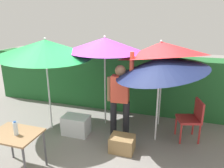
{
  "coord_description": "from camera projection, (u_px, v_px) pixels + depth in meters",
  "views": [
    {
      "loc": [
        1.4,
        -4.11,
        2.55
      ],
      "look_at": [
        0.0,
        0.3,
        1.1
      ],
      "focal_mm": 35.08,
      "sensor_mm": 36.0,
      "label": 1
    }
  ],
  "objects": [
    {
      "name": "umbrella_yellow",
      "position": [
        160.0,
        65.0,
        4.18
      ],
      "size": [
        1.82,
        1.8,
        2.0
      ],
      "color": "silver",
      "rests_on": "ground_plane"
    },
    {
      "name": "crate_cardboard",
      "position": [
        122.0,
        144.0,
        4.28
      ],
      "size": [
        0.47,
        0.37,
        0.31
      ],
      "primitive_type": "cube",
      "color": "#9E7A4C",
      "rests_on": "ground_plane"
    },
    {
      "name": "folding_table",
      "position": [
        15.0,
        138.0,
        3.59
      ],
      "size": [
        0.8,
        0.6,
        0.72
      ],
      "color": "#4C4C51",
      "rests_on": "ground_plane"
    },
    {
      "name": "cooler_box",
      "position": [
        76.0,
        125.0,
        4.88
      ],
      "size": [
        0.58,
        0.37,
        0.43
      ],
      "primitive_type": "cube",
      "color": "silver",
      "rests_on": "ground_plane"
    },
    {
      "name": "ground_plane",
      "position": [
        108.0,
        135.0,
        4.9
      ],
      "size": [
        24.0,
        24.0,
        0.0
      ],
      "primitive_type": "plane",
      "color": "gray"
    },
    {
      "name": "bottle_water",
      "position": [
        16.0,
        128.0,
        3.48
      ],
      "size": [
        0.07,
        0.07,
        0.24
      ],
      "color": "silver",
      "rests_on": "folding_table"
    },
    {
      "name": "hedge_row",
      "position": [
        126.0,
        82.0,
        6.15
      ],
      "size": [
        8.0,
        0.7,
        1.51
      ],
      "primitive_type": "cube",
      "color": "#23602D",
      "rests_on": "ground_plane"
    },
    {
      "name": "person_vendor",
      "position": [
        120.0,
        96.0,
        4.58
      ],
      "size": [
        0.56,
        0.25,
        1.88
      ],
      "color": "black",
      "rests_on": "ground_plane"
    },
    {
      "name": "umbrella_navy",
      "position": [
        45.0,
        48.0,
        4.64
      ],
      "size": [
        2.03,
        2.02,
        2.15
      ],
      "color": "silver",
      "rests_on": "ground_plane"
    },
    {
      "name": "chair_plastic",
      "position": [
        192.0,
        117.0,
        4.58
      ],
      "size": [
        0.55,
        0.55,
        0.89
      ],
      "color": "#B72D2D",
      "rests_on": "ground_plane"
    },
    {
      "name": "umbrella_orange",
      "position": [
        105.0,
        44.0,
        4.86
      ],
      "size": [
        1.72,
        1.72,
        2.13
      ],
      "color": "silver",
      "rests_on": "ground_plane"
    },
    {
      "name": "umbrella_rainbow",
      "position": [
        162.0,
        50.0,
        4.82
      ],
      "size": [
        2.06,
        2.03,
        2.27
      ],
      "color": "silver",
      "rests_on": "ground_plane"
    }
  ]
}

